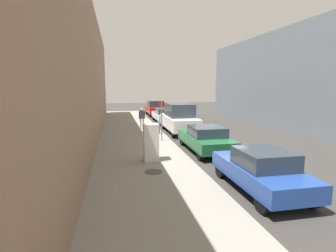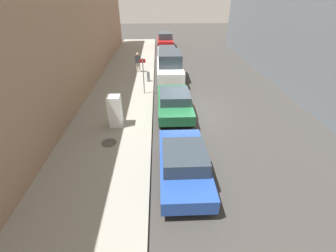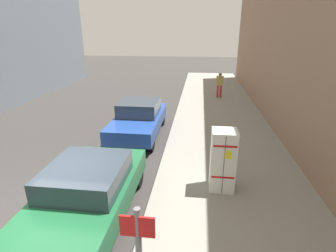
{
  "view_description": "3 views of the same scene",
  "coord_description": "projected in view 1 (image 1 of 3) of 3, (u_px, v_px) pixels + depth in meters",
  "views": [
    {
      "loc": [
        -5.36,
        -12.96,
        3.48
      ],
      "look_at": [
        -2.6,
        0.49,
        1.35
      ],
      "focal_mm": 28.0,
      "sensor_mm": 36.0,
      "label": 1
    },
    {
      "loc": [
        -1.53,
        -11.84,
        6.29
      ],
      "look_at": [
        -1.21,
        -3.89,
        1.41
      ],
      "focal_mm": 24.0,
      "sensor_mm": 36.0,
      "label": 2
    },
    {
      "loc": [
        -3.12,
        4.63,
        4.18
      ],
      "look_at": [
        -2.18,
        -3.16,
        1.29
      ],
      "focal_mm": 28.0,
      "sensor_mm": 36.0,
      "label": 3
    }
  ],
  "objects": [
    {
      "name": "parked_sedan_silver",
      "position": [
        165.0,
        115.0,
        24.81
      ],
      "size": [
        1.88,
        4.72,
        1.37
      ],
      "color": "silver",
      "rests_on": "ground"
    },
    {
      "name": "discarded_refrigerator",
      "position": [
        151.0,
        142.0,
        11.66
      ],
      "size": [
        0.65,
        0.61,
        1.67
      ],
      "color": "white",
      "rests_on": "sidewalk_slab"
    },
    {
      "name": "pedestrian_standing_near",
      "position": [
        142.0,
        117.0,
        20.34
      ],
      "size": [
        0.47,
        0.22,
        1.63
      ],
      "rotation": [
        0.0,
        0.0,
        1.69
      ],
      "color": "beige",
      "rests_on": "sidewalk_slab"
    },
    {
      "name": "sidewalk_slab",
      "position": [
        140.0,
        153.0,
        13.31
      ],
      "size": [
        4.38,
        44.0,
        0.13
      ],
      "primitive_type": "cube",
      "color": "gray",
      "rests_on": "ground"
    },
    {
      "name": "parked_suv_red",
      "position": [
        155.0,
        108.0,
        30.72
      ],
      "size": [
        1.87,
        4.6,
        1.74
      ],
      "color": "red",
      "rests_on": "ground"
    },
    {
      "name": "ground_plane",
      "position": [
        217.0,
        150.0,
        14.14
      ],
      "size": [
        80.0,
        80.0,
        0.0
      ],
      "primitive_type": "plane",
      "color": "#383533"
    },
    {
      "name": "street_sign_post",
      "position": [
        162.0,
        119.0,
        15.9
      ],
      "size": [
        0.36,
        0.07,
        2.42
      ],
      "color": "slate",
      "rests_on": "sidewalk_slab"
    },
    {
      "name": "building_facade_near",
      "position": [
        72.0,
        74.0,
        12.09
      ],
      "size": [
        1.76,
        39.6,
        7.98
      ],
      "primitive_type": "cube",
      "color": "#937056",
      "rests_on": "ground"
    },
    {
      "name": "parked_sedan_green",
      "position": [
        206.0,
        138.0,
        13.83
      ],
      "size": [
        1.88,
        4.39,
        1.37
      ],
      "color": "#1E6038",
      "rests_on": "ground"
    },
    {
      "name": "parked_van_white",
      "position": [
        179.0,
        118.0,
        19.35
      ],
      "size": [
        1.97,
        4.93,
        2.16
      ],
      "color": "silver",
      "rests_on": "ground"
    },
    {
      "name": "manhole_cover",
      "position": [
        153.0,
        172.0,
        10.24
      ],
      "size": [
        0.7,
        0.7,
        0.02
      ],
      "primitive_type": "cylinder",
      "color": "#47443F",
      "rests_on": "sidewalk_slab"
    },
    {
      "name": "fire_hydrant",
      "position": [
        159.0,
        128.0,
        18.34
      ],
      "size": [
        0.22,
        0.22,
        0.82
      ],
      "color": "slate",
      "rests_on": "sidewalk_slab"
    },
    {
      "name": "parked_hatchback_blue",
      "position": [
        261.0,
        170.0,
        8.62
      ],
      "size": [
        1.78,
        4.06,
        1.43
      ],
      "color": "#23479E",
      "rests_on": "ground"
    }
  ]
}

